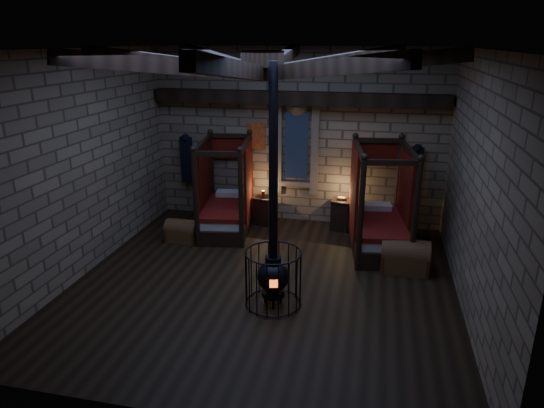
% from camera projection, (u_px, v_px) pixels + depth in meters
% --- Properties ---
extents(room, '(7.02, 7.02, 4.29)m').
position_uv_depth(room, '(264.00, 78.00, 7.97)').
color(room, black).
rests_on(room, ground).
extents(bed_left, '(1.39, 2.20, 2.15)m').
position_uv_depth(bed_left, '(226.00, 208.00, 11.53)').
color(bed_left, black).
rests_on(bed_left, ground).
extents(bed_right, '(1.42, 2.29, 2.25)m').
position_uv_depth(bed_right, '(378.00, 224.00, 10.46)').
color(bed_right, black).
rests_on(bed_right, ground).
extents(trunk_left, '(0.73, 0.47, 0.53)m').
position_uv_depth(trunk_left, '(182.00, 231.00, 10.92)').
color(trunk_left, brown).
rests_on(trunk_left, ground).
extents(trunk_right, '(0.93, 0.61, 0.67)m').
position_uv_depth(trunk_right, '(405.00, 257.00, 9.50)').
color(trunk_right, brown).
rests_on(trunk_right, ground).
extents(nightstand_left, '(0.49, 0.47, 0.86)m').
position_uv_depth(nightstand_left, '(263.00, 210.00, 11.92)').
color(nightstand_left, black).
rests_on(nightstand_left, ground).
extents(nightstand_right, '(0.52, 0.50, 0.81)m').
position_uv_depth(nightstand_right, '(341.00, 214.00, 11.56)').
color(nightstand_right, black).
rests_on(nightstand_right, ground).
extents(stove, '(0.97, 0.97, 4.05)m').
position_uv_depth(stove, '(273.00, 273.00, 8.19)').
color(stove, black).
rests_on(stove, ground).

